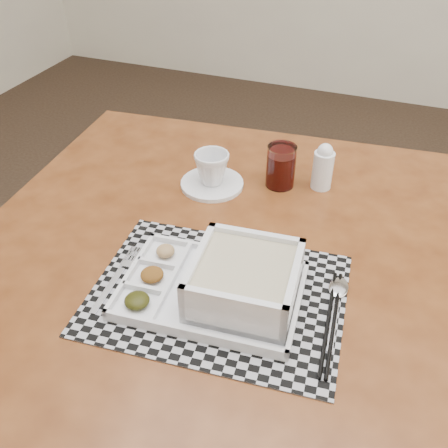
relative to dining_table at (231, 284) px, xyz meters
The scene contains 11 objects.
floor 0.81m from the dining_table, 90.37° to the left, with size 5.00×5.00×0.00m, color #2E2017.
dining_table is the anchor object (origin of this frame).
placemat 0.14m from the dining_table, 81.84° to the right, with size 0.45×0.33×0.00m, color #9B9BA2.
serving_tray 0.17m from the dining_table, 68.00° to the right, with size 0.34×0.25×0.09m.
fork 0.24m from the dining_table, 140.63° to the right, with size 0.03×0.19×0.00m.
spoon 0.24m from the dining_table, 10.06° to the right, with size 0.04×0.18×0.01m.
chopsticks 0.26m from the dining_table, 26.70° to the right, with size 0.04×0.24×0.01m.
saucer 0.27m from the dining_table, 120.78° to the left, with size 0.15×0.15×0.01m, color white.
cup 0.28m from the dining_table, 120.78° to the left, with size 0.08×0.08×0.08m, color white.
juice_glass 0.31m from the dining_table, 85.75° to the left, with size 0.07×0.07×0.10m.
creamer_bottle 0.35m from the dining_table, 69.38° to the left, with size 0.05×0.05×0.11m.
Camera 1 is at (0.26, -1.05, 1.47)m, focal length 40.00 mm.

